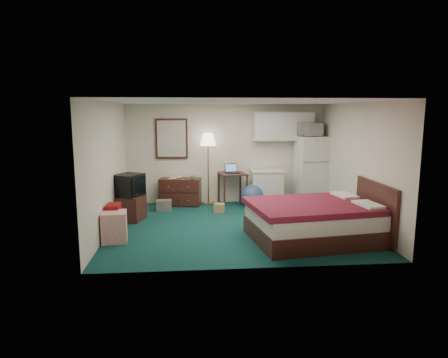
{
  "coord_description": "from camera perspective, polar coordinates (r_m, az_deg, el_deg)",
  "views": [
    {
      "loc": [
        -0.93,
        -7.84,
        2.3
      ],
      "look_at": [
        -0.22,
        0.12,
        0.96
      ],
      "focal_mm": 32.0,
      "sensor_mm": 36.0,
      "label": 1
    }
  ],
  "objects": [
    {
      "name": "mirror",
      "position": [
        10.09,
        -7.5,
        5.74
      ],
      "size": [
        0.8,
        0.06,
        1.0
      ],
      "primitive_type": null,
      "color": "white",
      "rests_on": "walls"
    },
    {
      "name": "ceiling",
      "position": [
        7.9,
        1.71,
        10.96
      ],
      "size": [
        5.0,
        4.5,
        0.01
      ],
      "primitive_type": "cube",
      "color": "beige",
      "rests_on": "walls"
    },
    {
      "name": "bed",
      "position": [
        7.44,
        12.5,
        -5.99
      ],
      "size": [
        2.33,
        1.93,
        0.68
      ],
      "primitive_type": null,
      "rotation": [
        0.0,
        0.0,
        0.14
      ],
      "color": "maroon",
      "rests_on": "floor"
    },
    {
      "name": "book_b",
      "position": [
        10.08,
        -6.94,
        0.79
      ],
      "size": [
        0.15,
        0.08,
        0.2
      ],
      "primitive_type": "imported",
      "rotation": [
        0.0,
        0.0,
        -0.43
      ],
      "color": "tan",
      "rests_on": "dresser"
    },
    {
      "name": "file_bin",
      "position": [
        9.57,
        -8.57,
        -3.73
      ],
      "size": [
        0.36,
        0.27,
        0.25
      ],
      "primitive_type": null,
      "rotation": [
        0.0,
        0.0,
        0.02
      ],
      "color": "slate",
      "rests_on": "floor"
    },
    {
      "name": "exercise_ball",
      "position": [
        9.87,
        4.02,
        -2.35
      ],
      "size": [
        0.61,
        0.61,
        0.55
      ],
      "primitive_type": "sphere",
      "rotation": [
        0.0,
        0.0,
        0.11
      ],
      "color": "#344D78",
      "rests_on": "floor"
    },
    {
      "name": "desk",
      "position": [
        10.01,
        1.23,
        -1.41
      ],
      "size": [
        0.73,
        0.73,
        0.81
      ],
      "primitive_type": null,
      "rotation": [
        0.0,
        0.0,
        0.17
      ],
      "color": "#341712",
      "rests_on": "floor"
    },
    {
      "name": "upper_cabinets",
      "position": [
        10.21,
        8.48,
        7.44
      ],
      "size": [
        1.5,
        0.35,
        0.7
      ],
      "primitive_type": null,
      "color": "silver",
      "rests_on": "walls"
    },
    {
      "name": "floor_lamp",
      "position": [
        10.0,
        -2.28,
        1.44
      ],
      "size": [
        0.49,
        0.49,
        1.79
      ],
      "primitive_type": null,
      "rotation": [
        0.0,
        0.0,
        0.31
      ],
      "color": "#B89137",
      "rests_on": "floor"
    },
    {
      "name": "cardboard_box_b",
      "position": [
        9.5,
        5.73,
        -3.73
      ],
      "size": [
        0.28,
        0.31,
        0.26
      ],
      "primitive_type": null,
      "rotation": [
        0.0,
        0.0,
        0.24
      ],
      "color": "tan",
      "rests_on": "floor"
    },
    {
      "name": "retail_box",
      "position": [
        7.46,
        -15.41,
        -6.6
      ],
      "size": [
        0.48,
        0.48,
        0.55
      ],
      "primitive_type": null,
      "rotation": [
        0.0,
        0.0,
        0.12
      ],
      "color": "silver",
      "rests_on": "floor"
    },
    {
      "name": "kitchen_counter",
      "position": [
        10.12,
        6.14,
        -1.25
      ],
      "size": [
        0.8,
        0.63,
        0.84
      ],
      "primitive_type": null,
      "rotation": [
        0.0,
        0.0,
        -0.06
      ],
      "color": "silver",
      "rests_on": "floor"
    },
    {
      "name": "mug",
      "position": [
        9.76,
        -4.52,
        0.28
      ],
      "size": [
        0.15,
        0.14,
        0.12
      ],
      "primitive_type": "imported",
      "rotation": [
        0.0,
        0.0,
        -0.47
      ],
      "color": "#5A8E48",
      "rests_on": "dresser"
    },
    {
      "name": "walls",
      "position": [
        7.97,
        1.67,
        1.93
      ],
      "size": [
        5.01,
        4.51,
        2.5
      ],
      "color": "beige",
      "rests_on": "floor"
    },
    {
      "name": "fridge",
      "position": [
        10.29,
        12.26,
        1.23
      ],
      "size": [
        0.76,
        0.76,
        1.71
      ],
      "primitive_type": null,
      "rotation": [
        0.0,
        0.0,
        0.08
      ],
      "color": "silver",
      "rests_on": "floor"
    },
    {
      "name": "book_a",
      "position": [
        9.98,
        -7.8,
        0.8
      ],
      "size": [
        0.18,
        0.06,
        0.25
      ],
      "primitive_type": "imported",
      "rotation": [
        0.0,
        0.0,
        -0.21
      ],
      "color": "tan",
      "rests_on": "dresser"
    },
    {
      "name": "crt_tv",
      "position": [
        8.74,
        -13.44,
        -0.84
      ],
      "size": [
        0.72,
        0.74,
        0.47
      ],
      "primitive_type": null,
      "rotation": [
        0.0,
        0.0,
        -0.54
      ],
      "color": "black",
      "rests_on": "tv_stand"
    },
    {
      "name": "tv_stand",
      "position": [
        8.84,
        -13.27,
        -4.05
      ],
      "size": [
        0.67,
        0.7,
        0.53
      ],
      "primitive_type": null,
      "rotation": [
        0.0,
        0.0,
        -0.28
      ],
      "color": "#341712",
      "rests_on": "floor"
    },
    {
      "name": "dresser",
      "position": [
        10.02,
        -6.27,
        -1.83
      ],
      "size": [
        1.06,
        0.62,
        0.68
      ],
      "primitive_type": null,
      "rotation": [
        0.0,
        0.0,
        -0.18
      ],
      "color": "#341712",
      "rests_on": "floor"
    },
    {
      "name": "cardboard_box_a",
      "position": [
        9.32,
        -0.67,
        -4.14
      ],
      "size": [
        0.28,
        0.25,
        0.2
      ],
      "primitive_type": null,
      "rotation": [
        0.0,
        0.0,
        -0.24
      ],
      "color": "tan",
      "rests_on": "floor"
    },
    {
      "name": "microwave",
      "position": [
        10.15,
        12.07,
        7.13
      ],
      "size": [
        0.61,
        0.35,
        0.4
      ],
      "primitive_type": "imported",
      "rotation": [
        0.0,
        0.0,
        0.03
      ],
      "color": "silver",
      "rests_on": "fridge"
    },
    {
      "name": "floor",
      "position": [
        8.23,
        1.62,
        -6.73
      ],
      "size": [
        5.0,
        4.5,
        0.01
      ],
      "primitive_type": "cube",
      "color": "#0E3C3B",
      "rests_on": "ground"
    },
    {
      "name": "suitcase",
      "position": [
        7.76,
        -15.46,
        -5.71
      ],
      "size": [
        0.24,
        0.38,
        0.62
      ],
      "primitive_type": null,
      "rotation": [
        0.0,
        0.0,
        0.01
      ],
      "color": "#6E050C",
      "rests_on": "floor"
    },
    {
      "name": "laptop",
      "position": [
        9.89,
        1.26,
        1.48
      ],
      "size": [
        0.39,
        0.35,
        0.22
      ],
      "primitive_type": null,
      "rotation": [
        0.0,
        0.0,
        0.3
      ],
      "color": "black",
      "rests_on": "desk"
    },
    {
      "name": "headboard",
      "position": [
        7.82,
        20.81,
        -4.05
      ],
      "size": [
        0.06,
        1.56,
        1.0
      ],
      "primitive_type": null,
      "color": "#341712",
      "rests_on": "walls"
    }
  ]
}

